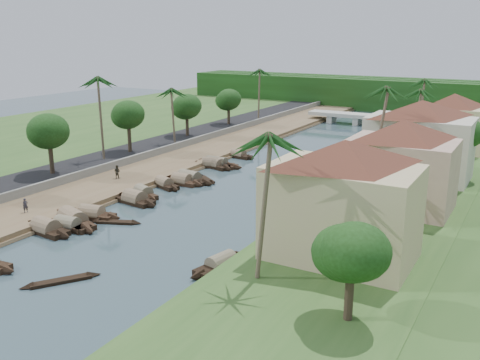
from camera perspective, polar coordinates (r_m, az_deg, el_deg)
The scene contains 47 objects.
ground at distance 57.43m, azimuth -7.04°, elevation -4.75°, with size 220.00×220.00×0.00m, color #384D54.
left_bank at distance 81.86m, azimuth -7.73°, elevation 1.66°, with size 10.00×180.00×0.80m, color brown.
right_bank at distance 67.21m, azimuth 16.78°, elevation -1.75°, with size 16.00×180.00×1.20m, color #305421.
road at distance 87.11m, azimuth -12.20°, elevation 2.49°, with size 8.00×180.00×1.40m, color black.
retaining_wall at distance 84.21m, azimuth -10.03°, elevation 2.62°, with size 0.40×180.00×1.10m, color slate.
far_left_fill at distance 106.38m, azimuth -22.96°, elevation 3.91°, with size 45.00×220.00×1.35m, color #305421.
treeline at distance 147.49m, azimuth 16.96°, elevation 8.68°, with size 120.00×14.00×8.00m.
bridge at distance 120.86m, azimuth 13.80°, elevation 6.45°, with size 28.00×4.00×2.40m.
building_near at distance 45.20m, azimuth 10.84°, elevation -2.00°, with size 14.85×14.85×10.20m.
building_mid at distance 59.92m, azimuth 16.78°, elevation 1.68°, with size 14.11×14.11×9.70m.
building_far at distance 73.50m, azimuth 18.58°, elevation 4.19°, with size 15.59×15.59×10.20m.
building_distant at distance 92.89m, azimuth 21.67°, elevation 5.80°, with size 12.62×12.62×9.20m.
sampan_1 at distance 58.13m, azimuth -20.01°, elevation -4.92°, with size 7.89×2.44×2.30m.
sampan_2 at distance 59.86m, azimuth -17.42°, elevation -4.10°, with size 9.75×4.92×2.50m.
sampan_3 at distance 58.44m, azimuth -17.94°, elevation -4.63°, with size 7.44×2.27×2.01m.
sampan_4 at distance 61.17m, azimuth -15.54°, elevation -3.54°, with size 7.61×3.11×2.13m.
sampan_5 at distance 65.22m, azimuth -11.18°, elevation -2.07°, with size 7.61×2.82×2.36m.
sampan_6 at distance 67.55m, azimuth -10.28°, elevation -1.41°, with size 6.80×4.05×2.04m.
sampan_7 at distance 71.33m, azimuth -8.11°, elevation -0.41°, with size 7.18×3.91×1.94m.
sampan_8 at distance 72.33m, azimuth -6.25°, elevation -0.12°, with size 7.05×1.96×2.19m.
sampan_9 at distance 73.54m, azimuth -5.44°, elevation 0.17°, with size 9.08×3.01×2.25m.
sampan_10 at distance 81.09m, azimuth -2.97°, elevation 1.66°, with size 8.24×4.17×2.24m.
sampan_11 at distance 80.88m, azimuth -2.67°, elevation 1.63°, with size 7.74×3.75×2.18m.
sampan_12 at distance 81.51m, azimuth -2.55°, elevation 1.74°, with size 9.44×1.97×2.24m.
sampan_13 at distance 87.28m, azimuth -0.19°, elevation 2.67°, with size 6.88×2.39×1.90m.
sampan_14 at distance 46.82m, azimuth -2.03°, elevation -8.93°, with size 2.97×7.72×1.89m.
sampan_15 at distance 61.91m, azimuth 6.19°, elevation -2.82°, with size 2.87×6.79×1.84m.
sampan_16 at distance 72.58m, azimuth 9.96°, elevation -0.22°, with size 3.11×7.91×1.94m.
canoe_0 at distance 46.81m, azimuth -18.55°, elevation -10.20°, with size 4.48×5.92×0.87m.
canoe_1 at distance 58.91m, azimuth -13.09°, elevation -4.43°, with size 5.59×3.06×0.92m.
canoe_2 at distance 73.99m, azimuth -3.55°, elevation 0.05°, with size 4.81×3.53×0.76m.
palm_0 at distance 38.92m, azimuth 2.25°, elevation 4.36°, with size 3.20×3.20×12.88m.
palm_1 at distance 53.04m, azimuth 10.85°, elevation 3.40°, with size 3.20×3.20×9.41m.
palm_2 at distance 67.33m, azimuth 14.60°, elevation 9.24°, with size 3.20×3.20×13.66m.
palm_3 at distance 83.17m, azimuth 18.26°, elevation 8.90°, with size 3.20×3.20×11.93m.
palm_5 at distance 81.19m, azimuth -14.87°, elevation 10.23°, with size 3.20×3.20×13.51m.
palm_6 at distance 91.56m, azimuth -7.19°, elevation 9.41°, with size 3.20×3.20×10.63m.
palm_7 at distance 98.48m, azimuth 19.00°, elevation 9.85°, with size 3.20×3.20×12.12m.
palm_8 at distance 114.50m, azimuth 2.04°, elevation 11.50°, with size 3.20×3.20×12.25m.
tree_2 at distance 75.32m, azimuth -19.73°, elevation 4.84°, with size 5.42×5.42×7.94m.
tree_3 at distance 86.18m, azimuth -11.84°, elevation 6.75°, with size 5.09×5.09×7.96m.
tree_4 at distance 98.56m, azimuth -5.71°, elevation 7.73°, with size 5.26×5.26×7.44m.
tree_5 at distance 110.94m, azimuth -1.23°, elevation 8.51°, with size 4.96×4.96×7.02m.
tree_6 at distance 74.99m, azimuth 22.74°, elevation 4.43°, with size 4.57×4.57×7.72m.
tree_7 at distance 35.59m, azimuth 11.81°, elevation -7.68°, with size 4.59×4.59×6.72m.
person_near at distance 62.62m, azimuth -21.92°, elevation -2.53°, with size 0.58×0.38×1.58m, color #2B2A33.
person_far at distance 73.61m, azimuth -12.98°, elevation 0.88°, with size 0.87×0.68×1.79m, color #343225.
Camera 1 is at (32.58, -42.98, 19.74)m, focal length 40.00 mm.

